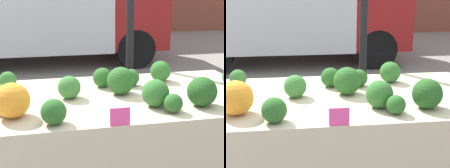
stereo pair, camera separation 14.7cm
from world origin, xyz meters
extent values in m
cylinder|color=black|center=(0.34, 0.86, 1.33)|extent=(0.07, 0.07, 2.66)
cube|color=maroon|center=(1.39, 4.87, 1.12)|extent=(1.14, 1.98, 1.54)
cylinder|color=black|center=(1.28, 3.99, 0.39)|extent=(0.78, 0.22, 0.78)
cylinder|color=black|center=(1.28, 5.74, 0.39)|extent=(0.78, 0.22, 0.78)
cube|color=beige|center=(0.00, 0.00, 0.85)|extent=(2.04, 0.98, 0.03)
cylinder|color=black|center=(0.96, 0.43, 0.42)|extent=(0.05, 0.05, 0.83)
sphere|color=orange|center=(-0.61, -0.25, 0.96)|extent=(0.20, 0.20, 0.20)
sphere|color=#23511E|center=(0.50, -0.29, 0.95)|extent=(0.18, 0.18, 0.18)
sphere|color=#285B23|center=(0.06, 0.02, 0.96)|extent=(0.19, 0.19, 0.19)
sphere|color=#285B23|center=(-0.03, 0.20, 0.93)|extent=(0.14, 0.14, 0.14)
sphere|color=#285B23|center=(0.18, 0.19, 0.92)|extent=(0.13, 0.13, 0.13)
sphere|color=#2D6628|center=(0.43, 0.26, 0.94)|extent=(0.16, 0.16, 0.16)
sphere|color=#336B2D|center=(-0.70, 0.30, 0.92)|extent=(0.12, 0.12, 0.12)
sphere|color=#2D6628|center=(0.22, -0.25, 0.95)|extent=(0.17, 0.17, 0.17)
sphere|color=#285B23|center=(-0.39, -0.39, 0.93)|extent=(0.14, 0.14, 0.14)
sphere|color=#285B23|center=(0.29, -0.36, 0.92)|extent=(0.11, 0.11, 0.11)
sphere|color=#387533|center=(-0.28, 0.00, 0.94)|extent=(0.15, 0.15, 0.15)
cube|color=#EF4793|center=(-0.05, -0.48, 0.91)|extent=(0.11, 0.01, 0.10)
camera|label=1|loc=(-0.39, -1.94, 1.55)|focal=50.00mm
camera|label=2|loc=(-0.24, -1.97, 1.55)|focal=50.00mm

